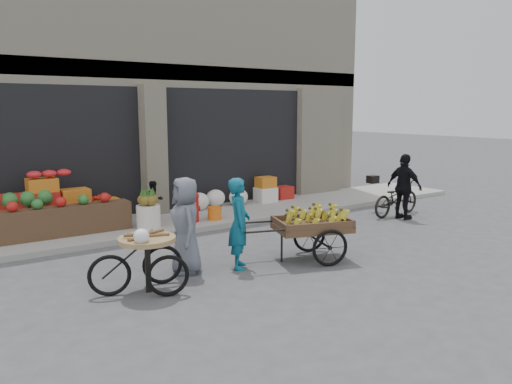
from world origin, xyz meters
TOP-DOWN VIEW (x-y plane):
  - ground at (0.00, 0.00)m, footprint 80.00×80.00m
  - sidewalk at (0.00, 4.10)m, footprint 18.00×2.20m
  - building at (0.00, 8.03)m, footprint 14.00×6.45m
  - fruit_display at (-2.48, 4.38)m, footprint 3.10×1.12m
  - pineapple_bin at (-0.75, 3.60)m, footprint 0.52×0.52m
  - fire_hydrant at (0.35, 3.55)m, footprint 0.22×0.22m
  - orange_bucket at (0.85, 3.50)m, footprint 0.32×0.32m
  - right_bay_goods at (2.61, 4.70)m, footprint 3.35×0.60m
  - seated_person at (-0.35, 4.20)m, footprint 0.51×0.43m
  - banana_cart at (0.87, 0.11)m, footprint 2.37×1.50m
  - vendor_woman at (-0.42, 0.43)m, footprint 0.62×0.68m
  - tricycle_cart at (-2.15, 0.23)m, footprint 1.46×1.04m
  - vendor_grey at (-1.26, 0.74)m, footprint 0.64×0.86m
  - bicycle at (5.18, 1.78)m, footprint 1.76×0.75m
  - cyclist at (4.98, 1.38)m, footprint 0.48×0.98m

SIDE VIEW (x-z plane):
  - ground at x=0.00m, z-range 0.00..0.00m
  - sidewalk at x=0.00m, z-range 0.00..0.12m
  - orange_bucket at x=0.85m, z-range 0.12..0.42m
  - pineapple_bin at x=-0.75m, z-range 0.12..0.62m
  - right_bay_goods at x=2.61m, z-range 0.06..0.76m
  - bicycle at x=5.18m, z-range 0.00..0.90m
  - fire_hydrant at x=0.35m, z-range 0.15..0.86m
  - tricycle_cart at x=-2.15m, z-range 0.09..1.04m
  - seated_person at x=-0.35m, z-range 0.12..1.05m
  - fruit_display at x=-2.48m, z-range 0.05..1.29m
  - banana_cart at x=0.87m, z-range 0.21..1.13m
  - vendor_woman at x=-0.42m, z-range 0.00..1.56m
  - vendor_grey at x=-1.26m, z-range 0.00..1.60m
  - cyclist at x=4.98m, z-range 0.00..1.61m
  - building at x=0.00m, z-range -0.13..6.87m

